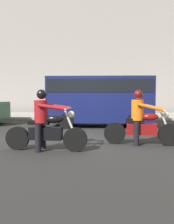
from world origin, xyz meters
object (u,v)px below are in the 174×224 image
parked_van_navy (100,98)px  street_sign_post (140,93)px  motorcycle_with_rider_crimson (45,126)px  motorcycle_with_rider_orange_stripe (141,122)px

parked_van_navy → street_sign_post: bearing=61.3°
street_sign_post → motorcycle_with_rider_crimson: bearing=-112.5°
motorcycle_with_rider_orange_stripe → street_sign_post: street_sign_post is taller
motorcycle_with_rider_crimson → parked_van_navy: 5.18m
motorcycle_with_rider_crimson → street_sign_post: size_ratio=0.92×
motorcycle_with_rider_orange_stripe → parked_van_navy: size_ratio=0.47×
parked_van_navy → street_sign_post: (2.62, 4.80, 0.26)m
motorcycle_with_rider_orange_stripe → parked_van_navy: (-1.14, 4.10, 0.65)m
street_sign_post → parked_van_navy: bearing=-118.7°
motorcycle_with_rider_orange_stripe → motorcycle_with_rider_crimson: bearing=-161.7°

